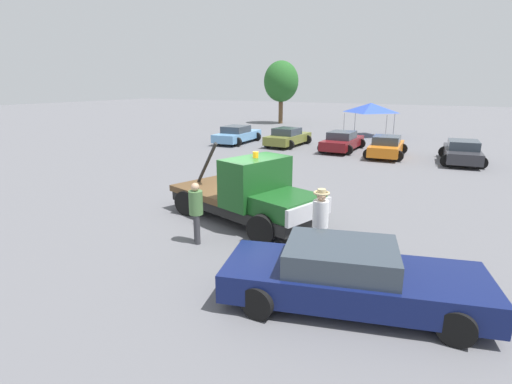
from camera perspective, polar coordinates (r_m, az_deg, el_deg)
The scene contains 12 objects.
ground_plane at distance 13.66m, azimuth -1.85°, elevation -3.99°, with size 160.00×160.00×0.00m, color slate.
tow_truck at distance 13.13m, azimuth -0.85°, elevation -0.45°, with size 5.99×3.63×2.51m.
foreground_car at distance 8.64m, azimuth 13.29°, elevation -11.68°, with size 5.64×3.26×1.34m.
person_near_truck at distance 10.48m, azimuth 9.19°, elevation -3.74°, with size 0.42×0.42×1.92m.
person_at_hood at distance 11.55m, azimuth -8.57°, elevation -2.37°, with size 0.40×0.40×1.80m.
parked_car_skyblue at distance 31.10m, azimuth -2.72°, elevation 8.19°, with size 2.58×4.94×1.34m.
parked_car_olive at distance 29.71m, azimuth 4.56°, elevation 7.82°, with size 2.51×4.55×1.34m.
parked_car_maroon at distance 28.09m, azimuth 12.22°, elevation 7.09°, with size 2.37×4.76×1.34m.
parked_car_orange at distance 26.44m, azimuth 18.13°, elevation 6.17°, with size 2.56×4.43×1.34m.
parked_car_charcoal at distance 26.11m, azimuth 27.37°, elevation 5.11°, with size 2.72×4.78×1.34m.
canopy_tent_blue at distance 36.41m, azimuth 16.08°, elevation 11.49°, with size 3.57×3.57×2.84m.
tree_left at distance 46.40m, azimuth 3.61°, elevation 15.46°, with size 3.87×3.87×6.90m.
Camera 1 is at (6.55, -11.10, 4.52)m, focal length 28.00 mm.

